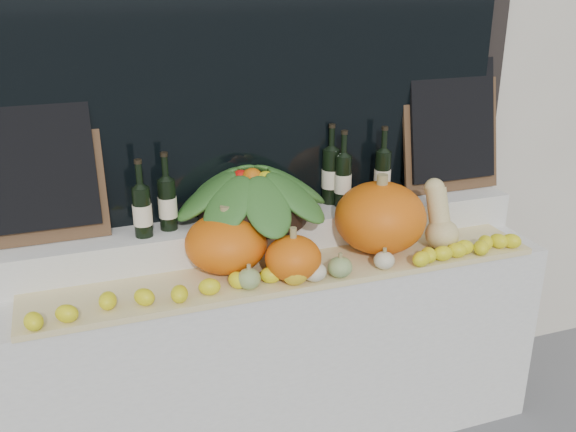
{
  "coord_description": "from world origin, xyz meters",
  "views": [
    {
      "loc": [
        -0.8,
        -0.79,
        2.05
      ],
      "look_at": [
        0.0,
        1.45,
        1.12
      ],
      "focal_mm": 40.0,
      "sensor_mm": 36.0,
      "label": 1
    }
  ],
  "objects_px": {
    "pumpkin_left": "(226,243)",
    "pumpkin_right": "(380,217)",
    "produce_bowl": "(253,194)",
    "butternut_squash": "(440,220)",
    "wine_bottle_tall": "(331,175)"
  },
  "relations": [
    {
      "from": "pumpkin_left",
      "to": "pumpkin_right",
      "type": "height_order",
      "value": "pumpkin_right"
    },
    {
      "from": "pumpkin_left",
      "to": "produce_bowl",
      "type": "xyz_separation_m",
      "value": [
        0.16,
        0.17,
        0.13
      ]
    },
    {
      "from": "pumpkin_right",
      "to": "butternut_squash",
      "type": "distance_m",
      "value": 0.27
    },
    {
      "from": "pumpkin_right",
      "to": "wine_bottle_tall",
      "type": "bearing_deg",
      "value": 111.04
    },
    {
      "from": "butternut_squash",
      "to": "pumpkin_right",
      "type": "bearing_deg",
      "value": 169.31
    },
    {
      "from": "pumpkin_right",
      "to": "wine_bottle_tall",
      "type": "distance_m",
      "value": 0.32
    },
    {
      "from": "wine_bottle_tall",
      "to": "produce_bowl",
      "type": "bearing_deg",
      "value": -168.38
    },
    {
      "from": "pumpkin_left",
      "to": "wine_bottle_tall",
      "type": "bearing_deg",
      "value": 24.01
    },
    {
      "from": "pumpkin_left",
      "to": "butternut_squash",
      "type": "xyz_separation_m",
      "value": [
        0.93,
        -0.09,
        0.01
      ]
    },
    {
      "from": "butternut_squash",
      "to": "produce_bowl",
      "type": "bearing_deg",
      "value": 161.78
    },
    {
      "from": "pumpkin_left",
      "to": "wine_bottle_tall",
      "type": "xyz_separation_m",
      "value": [
        0.55,
        0.25,
        0.15
      ]
    },
    {
      "from": "pumpkin_left",
      "to": "wine_bottle_tall",
      "type": "height_order",
      "value": "wine_bottle_tall"
    },
    {
      "from": "pumpkin_right",
      "to": "wine_bottle_tall",
      "type": "relative_size",
      "value": 1.07
    },
    {
      "from": "produce_bowl",
      "to": "butternut_squash",
      "type": "bearing_deg",
      "value": -18.22
    },
    {
      "from": "butternut_squash",
      "to": "wine_bottle_tall",
      "type": "bearing_deg",
      "value": 138.18
    }
  ]
}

